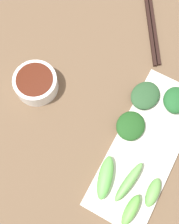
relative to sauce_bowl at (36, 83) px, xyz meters
name	(u,v)px	position (x,y,z in m)	size (l,w,h in m)	color
tabletop	(94,127)	(0.16, -0.02, -0.03)	(2.10, 2.10, 0.02)	brown
sauce_bowl	(36,83)	(0.00, 0.00, 0.00)	(0.10, 0.10, 0.04)	white
serving_plate	(146,147)	(0.29, -0.01, -0.02)	(0.14, 0.35, 0.01)	silver
broccoli_stalk_0	(129,182)	(0.29, -0.10, 0.00)	(0.02, 0.10, 0.03)	#70B45B
broccoli_stalk_1	(105,177)	(0.24, -0.11, 0.00)	(0.03, 0.09, 0.03)	#62B651
broccoli_leafy_2	(131,126)	(0.24, 0.01, 0.00)	(0.06, 0.07, 0.02)	#1F4F1D
broccoli_leafy_3	(145,95)	(0.24, 0.09, 0.00)	(0.06, 0.07, 0.02)	#2A522C
broccoli_stalk_4	(131,210)	(0.31, -0.15, 0.00)	(0.02, 0.07, 0.03)	#6ABA4F
broccoli_stalk_6	(153,192)	(0.34, -0.09, 0.00)	(0.03, 0.06, 0.02)	#67A850
broccoli_leafy_7	(176,100)	(0.30, 0.11, 0.00)	(0.06, 0.06, 0.03)	#215C29
chopsticks	(151,25)	(0.17, 0.29, -0.02)	(0.14, 0.21, 0.01)	black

